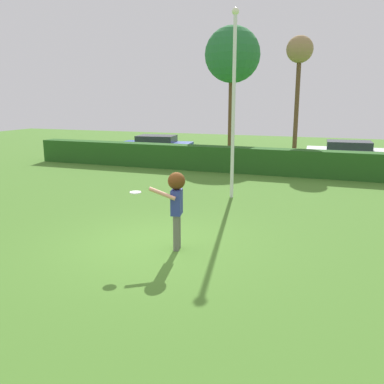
{
  "coord_description": "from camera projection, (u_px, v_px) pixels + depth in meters",
  "views": [
    {
      "loc": [
        4.08,
        -8.48,
        3.44
      ],
      "look_at": [
        0.58,
        0.92,
        1.15
      ],
      "focal_mm": 38.68,
      "sensor_mm": 36.0,
      "label": 1
    }
  ],
  "objects": [
    {
      "name": "ground_plane",
      "position": [
        156.0,
        245.0,
        9.9
      ],
      "size": [
        60.0,
        60.0,
        0.0
      ],
      "primitive_type": "plane",
      "color": "#4B7E2B"
    },
    {
      "name": "person",
      "position": [
        176.0,
        199.0,
        9.36
      ],
      "size": [
        0.73,
        0.67,
        1.82
      ],
      "color": "#66655D",
      "rests_on": "ground"
    },
    {
      "name": "frisbee",
      "position": [
        135.0,
        192.0,
        9.08
      ],
      "size": [
        0.25,
        0.26,
        0.03
      ],
      "color": "white"
    },
    {
      "name": "lamppost",
      "position": [
        234.0,
        97.0,
        13.88
      ],
      "size": [
        0.24,
        0.24,
        6.28
      ],
      "color": "silver",
      "rests_on": "ground"
    },
    {
      "name": "hedge_row",
      "position": [
        251.0,
        160.0,
        19.27
      ],
      "size": [
        23.0,
        0.9,
        1.18
      ],
      "primitive_type": "cube",
      "color": "#25571C",
      "rests_on": "ground"
    },
    {
      "name": "parked_car_blue",
      "position": [
        157.0,
        145.0,
        24.75
      ],
      "size": [
        4.39,
        2.26,
        1.25
      ],
      "color": "#263FA5",
      "rests_on": "ground"
    },
    {
      "name": "parked_car_white",
      "position": [
        348.0,
        152.0,
        21.53
      ],
      "size": [
        4.29,
        2.01,
        1.25
      ],
      "color": "white",
      "rests_on": "ground"
    },
    {
      "name": "bare_elm_tree",
      "position": [
        299.0,
        55.0,
        22.55
      ],
      "size": [
        1.46,
        1.46,
        6.75
      ],
      "color": "brown",
      "rests_on": "ground"
    },
    {
      "name": "birch_tree",
      "position": [
        232.0,
        56.0,
        25.29
      ],
      "size": [
        3.41,
        3.41,
        7.73
      ],
      "color": "brown",
      "rests_on": "ground"
    }
  ]
}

